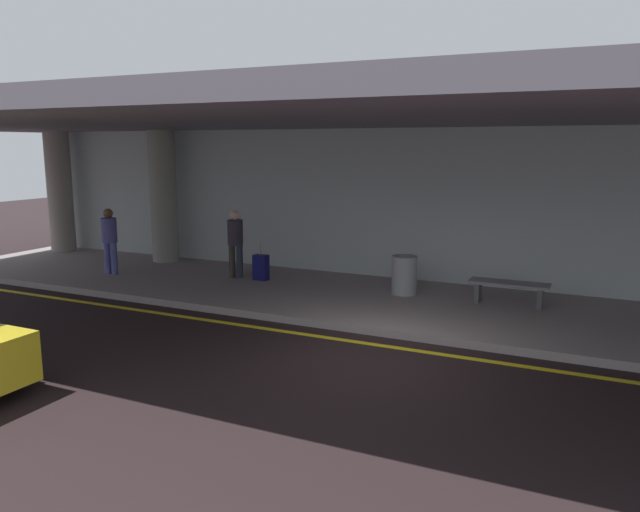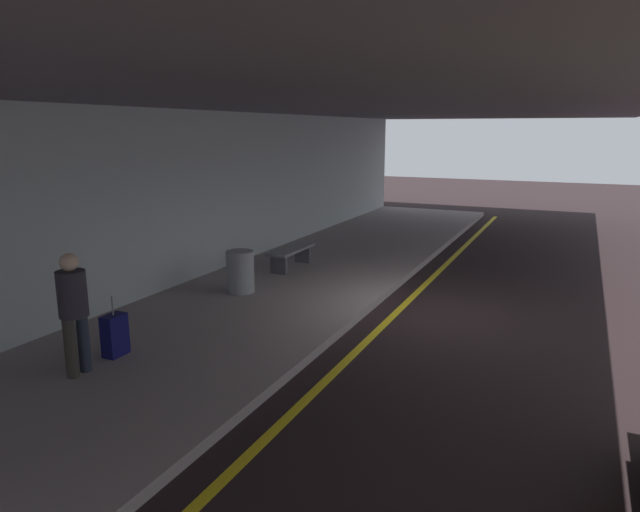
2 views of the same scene
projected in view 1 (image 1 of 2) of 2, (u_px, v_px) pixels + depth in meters
The scene contains 12 objects.
ground_plane at pixel (374, 356), 9.97m from camera, with size 60.00×60.00×0.00m, color black.
sidewalk at pixel (426, 307), 12.72m from camera, with size 26.00×4.20×0.15m, color gray.
lane_stripe_yellow at pixel (385, 346), 10.45m from camera, with size 26.00×0.14×0.01m, color yellow.
support_column_far_left at pixel (60, 192), 18.75m from camera, with size 0.74×0.74×3.65m, color gray.
support_column_left_mid at pixel (163, 197), 17.07m from camera, with size 0.74×0.74×3.65m, color gray.
ceiling_overhang at pixel (425, 115), 11.58m from camera, with size 28.00×13.20×0.30m, color slate.
terminal_back_wall at pixel (454, 209), 14.39m from camera, with size 26.00×0.30×3.80m, color #B0BABA.
traveler_with_luggage at pixel (109, 237), 15.40m from camera, with size 0.38×0.38×1.68m.
person_waiting_for_ride at pixel (235, 239), 15.00m from camera, with size 0.38×0.38×1.68m.
suitcase_upright_primary at pixel (261, 267), 14.85m from camera, with size 0.36×0.22×0.90m.
bench_metal at pixel (509, 288), 12.52m from camera, with size 1.60×0.50×0.48m.
trash_bin_steel at pixel (404, 275), 13.44m from camera, with size 0.56×0.56×0.85m, color gray.
Camera 1 is at (3.26, -8.98, 3.40)m, focal length 34.26 mm.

